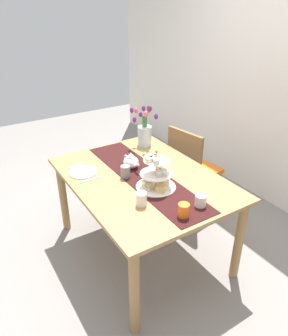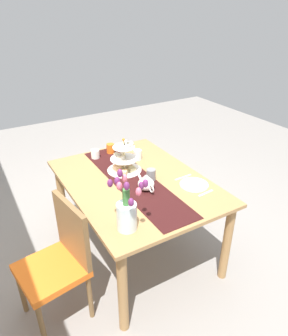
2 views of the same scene
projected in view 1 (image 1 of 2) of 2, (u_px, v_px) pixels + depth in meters
ground_plane at (142, 249)px, 2.91m from camera, size 8.00×8.00×0.00m
room_wall_rear at (287, 82)px, 3.07m from camera, size 6.00×0.08×2.60m
dining_table at (142, 188)px, 2.60m from camera, size 1.45×1.07×0.75m
chair_left at (191, 166)px, 3.25m from camera, size 0.48×0.48×0.91m
table_runner at (144, 176)px, 2.56m from camera, size 1.40×0.33×0.00m
tiered_cake_stand at (156, 176)px, 2.36m from camera, size 0.30×0.30×0.30m
teapot at (131, 162)px, 2.66m from camera, size 0.24×0.13×0.14m
tulip_vase at (144, 131)px, 3.04m from camera, size 0.24×0.21×0.41m
cream_jug at (201, 201)px, 2.17m from camera, size 0.08×0.08×0.08m
dinner_plate_left at (83, 172)px, 2.61m from camera, size 0.23×0.23×0.01m
fork_left at (77, 165)px, 2.72m from camera, size 0.03×0.15×0.01m
knife_left at (90, 180)px, 2.50m from camera, size 0.02×0.17×0.01m
mug_grey at (125, 171)px, 2.52m from camera, size 0.08×0.08×0.09m
mug_white_text at (141, 199)px, 2.18m from camera, size 0.08×0.08×0.09m
mug_orange at (184, 210)px, 2.07m from camera, size 0.08×0.08×0.09m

